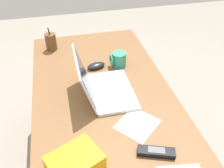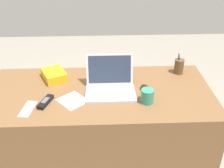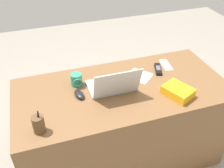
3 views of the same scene
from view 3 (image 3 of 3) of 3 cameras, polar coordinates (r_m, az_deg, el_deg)
name	(u,v)px [view 3 (image 3 of 3)]	position (r m, az deg, el deg)	size (l,w,h in m)	color
ground_plane	(121,154)	(2.34, 1.94, -15.40)	(6.00, 6.00, 0.00)	gray
desk	(121,124)	(2.06, 2.15, -9.07)	(1.55, 0.73, 0.73)	brown
laptop	(113,85)	(1.77, 0.24, -0.18)	(0.33, 0.28, 0.23)	silver
computer_mouse	(79,94)	(1.75, -7.41, -2.34)	(0.06, 0.11, 0.03)	black
coffee_mug_white	(77,80)	(1.84, -7.99, 0.95)	(0.08, 0.09, 0.09)	#338C6B
cordless_phone	(158,69)	(2.03, 10.33, 3.30)	(0.09, 0.16, 0.03)	black
pen_holder	(39,124)	(1.53, -16.22, -8.71)	(0.07, 0.07, 0.16)	brown
snack_bag	(178,91)	(1.79, 14.63, -1.64)	(0.15, 0.19, 0.06)	#F2AD19
paper_note_near_laptop	(166,65)	(2.13, 12.05, 4.29)	(0.06, 0.17, 0.00)	white
paper_note_left	(139,76)	(1.96, 6.18, 1.86)	(0.16, 0.17, 0.00)	white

